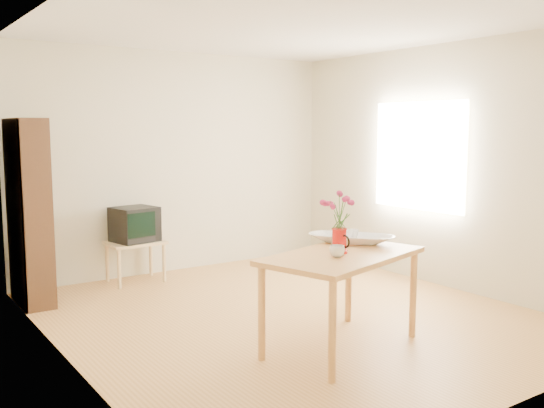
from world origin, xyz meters
TOP-DOWN VIEW (x-y plane):
  - room at (0.03, 0.00)m, footprint 4.50×4.50m
  - table at (-0.16, -0.88)m, footprint 1.45×1.07m
  - tv_stand at (-0.70, 1.97)m, footprint 0.60×0.45m
  - bookshelf at (-1.85, 1.75)m, footprint 0.28×0.70m
  - pitcher at (-0.17, -0.85)m, footprint 0.13×0.21m
  - flowers at (-0.17, -0.86)m, footprint 0.22×0.22m
  - mug at (-0.28, -0.97)m, footprint 0.16×0.16m
  - bowl at (0.18, -0.61)m, footprint 0.64×0.64m
  - teacup_a at (0.14, -0.61)m, footprint 0.10×0.10m
  - teacup_b at (0.23, -0.59)m, footprint 0.07×0.07m
  - television at (-0.70, 1.98)m, footprint 0.51×0.48m

SIDE VIEW (x-z plane):
  - tv_stand at x=-0.70m, z-range 0.16..0.62m
  - television at x=-0.70m, z-range 0.46..0.85m
  - table at x=-0.16m, z-range 0.28..1.03m
  - mug at x=-0.28m, z-range 0.75..0.84m
  - pitcher at x=-0.17m, z-range 0.74..0.94m
  - bookshelf at x=-1.85m, z-range -0.06..1.74m
  - teacup_b at x=0.23m, z-range 0.89..0.95m
  - teacup_a at x=0.14m, z-range 0.89..0.96m
  - bowl at x=0.18m, z-range 0.75..1.18m
  - flowers at x=-0.17m, z-range 0.93..1.24m
  - room at x=0.03m, z-range -0.95..3.55m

